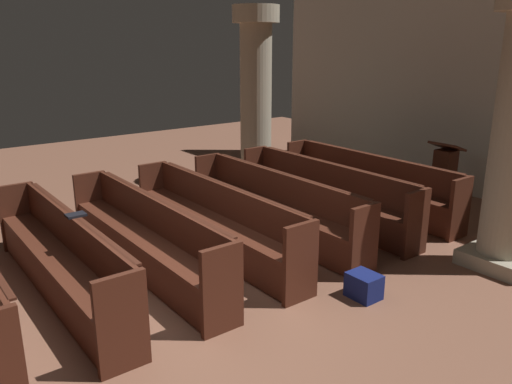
{
  "coord_description": "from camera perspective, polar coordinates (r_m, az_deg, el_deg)",
  "views": [
    {
      "loc": [
        4.26,
        -2.15,
        2.6
      ],
      "look_at": [
        -0.7,
        1.64,
        0.75
      ],
      "focal_mm": 35.95,
      "sensor_mm": 36.0,
      "label": 1
    }
  ],
  "objects": [
    {
      "name": "ground_plane",
      "position": [
        5.43,
        -9.54,
        -12.34
      ],
      "size": [
        19.2,
        19.2,
        0.0
      ],
      "primitive_type": "plane",
      "color": "brown"
    },
    {
      "name": "back_wall",
      "position": [
        9.27,
        25.93,
        12.76
      ],
      "size": [
        10.0,
        0.16,
        4.5
      ],
      "primitive_type": "cube",
      "color": "silver",
      "rests_on": "ground"
    },
    {
      "name": "pew_row_0",
      "position": [
        8.3,
        12.23,
        1.23
      ],
      "size": [
        3.33,
        0.47,
        0.86
      ],
      "color": "#4C2316",
      "rests_on": "ground"
    },
    {
      "name": "pew_row_1",
      "position": [
        7.62,
        7.52,
        0.1
      ],
      "size": [
        3.33,
        0.46,
        0.86
      ],
      "color": "#4C2316",
      "rests_on": "ground"
    },
    {
      "name": "pew_row_2",
      "position": [
        7.01,
        1.94,
        -1.24
      ],
      "size": [
        3.33,
        0.46,
        0.86
      ],
      "color": "#4C2316",
      "rests_on": "ground"
    },
    {
      "name": "pew_row_3",
      "position": [
        6.47,
        -4.65,
        -2.81
      ],
      "size": [
        3.33,
        0.47,
        0.86
      ],
      "color": "#4C2316",
      "rests_on": "ground"
    },
    {
      "name": "pew_row_4",
      "position": [
        6.04,
        -12.32,
        -4.58
      ],
      "size": [
        3.33,
        0.46,
        0.86
      ],
      "color": "#4C2316",
      "rests_on": "ground"
    },
    {
      "name": "pew_row_5",
      "position": [
        5.74,
        -21.0,
        -6.48
      ],
      "size": [
        3.33,
        0.46,
        0.86
      ],
      "color": "#4C2316",
      "rests_on": "ground"
    },
    {
      "name": "pillar_far_side",
      "position": [
        9.54,
        -0.01,
        10.92
      ],
      "size": [
        0.84,
        0.84,
        3.2
      ],
      "color": "#9F967E",
      "rests_on": "ground"
    },
    {
      "name": "lectern",
      "position": [
        8.7,
        20.13,
        1.2
      ],
      "size": [
        0.48,
        0.45,
        1.08
      ],
      "color": "#492215",
      "rests_on": "ground"
    },
    {
      "name": "hymn_book",
      "position": [
        5.61,
        -19.42,
        -2.42
      ],
      "size": [
        0.15,
        0.19,
        0.03
      ],
      "primitive_type": "cube",
      "color": "black",
      "rests_on": "pew_row_5"
    },
    {
      "name": "kneeler_box_navy",
      "position": [
        5.56,
        11.91,
        -10.18
      ],
      "size": [
        0.33,
        0.27,
        0.27
      ],
      "primitive_type": "cube",
      "color": "navy",
      "rests_on": "ground"
    }
  ]
}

